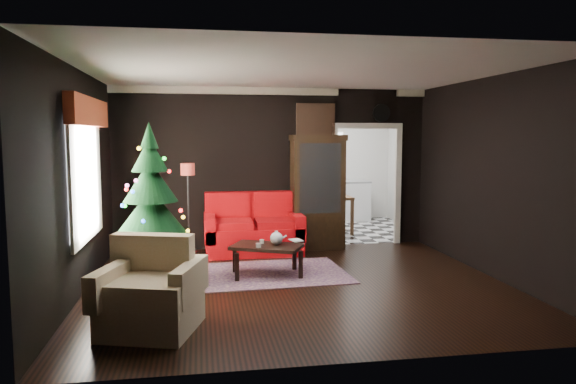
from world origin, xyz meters
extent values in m
plane|color=black|center=(0.00, 0.00, 0.00)|extent=(5.50, 5.50, 0.00)
plane|color=white|center=(0.00, 0.00, 2.80)|extent=(5.50, 5.50, 0.00)
plane|color=black|center=(0.00, 2.50, 1.40)|extent=(5.50, 0.00, 5.50)
plane|color=black|center=(0.00, -2.50, 1.40)|extent=(5.50, 0.00, 5.50)
plane|color=black|center=(-2.75, 0.00, 1.40)|extent=(0.00, 5.50, 5.50)
plane|color=black|center=(2.75, 0.00, 1.40)|extent=(0.00, 5.50, 5.50)
cube|color=white|center=(-2.71, 0.20, 1.45)|extent=(0.05, 1.60, 1.40)
cube|color=#9E371F|center=(-2.63, 0.20, 2.27)|extent=(0.12, 2.10, 0.35)
plane|color=silver|center=(1.70, 4.00, 0.00)|extent=(3.00, 3.00, 0.00)
cube|color=white|center=(1.70, 5.45, 1.70)|extent=(0.70, 0.06, 0.70)
cube|color=#654A5E|center=(-0.31, 0.64, 0.01)|extent=(2.25, 1.69, 0.01)
cylinder|color=silver|center=(-0.42, 0.67, 0.47)|extent=(0.09, 0.09, 0.06)
cylinder|color=silver|center=(-0.50, 0.40, 0.47)|extent=(0.09, 0.09, 0.06)
imported|color=#A47F6C|center=(0.02, 0.74, 0.55)|extent=(0.16, 0.06, 0.22)
cylinder|color=white|center=(1.95, 2.45, 2.38)|extent=(0.32, 0.32, 0.06)
cube|color=#A06C3C|center=(0.75, 2.46, 2.25)|extent=(0.62, 0.05, 0.52)
cube|color=white|center=(1.70, 5.20, 0.45)|extent=(1.80, 0.60, 0.90)
camera|label=1|loc=(-1.29, -6.86, 1.98)|focal=33.53mm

